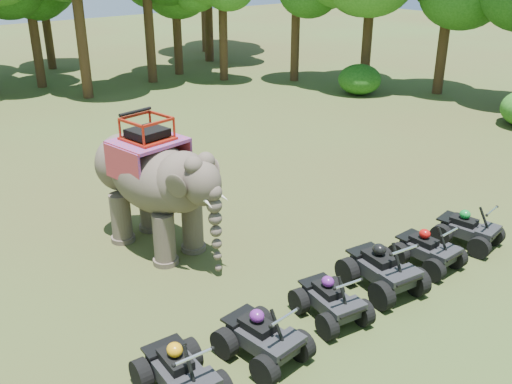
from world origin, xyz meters
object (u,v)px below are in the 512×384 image
(atv_0, at_px, (180,367))
(atv_4, at_px, (428,245))
(atv_2, at_px, (331,295))
(atv_3, at_px, (383,263))
(elephant, at_px, (153,183))
(atv_5, at_px, (469,224))
(atv_1, at_px, (263,331))

(atv_0, height_order, atv_4, atv_0)
(atv_2, bearing_deg, atv_4, 9.57)
(atv_2, bearing_deg, atv_0, -171.88)
(atv_0, relative_size, atv_3, 0.93)
(elephant, bearing_deg, atv_5, -47.72)
(atv_5, bearing_deg, atv_2, 171.19)
(atv_1, bearing_deg, atv_4, -4.97)
(atv_0, distance_m, atv_2, 3.78)
(atv_0, xyz_separation_m, atv_2, (3.78, -0.05, -0.04))
(atv_2, height_order, atv_4, atv_2)
(atv_3, bearing_deg, atv_5, 7.40)
(atv_2, bearing_deg, elephant, 112.38)
(atv_1, relative_size, atv_5, 1.05)
(atv_2, relative_size, atv_3, 0.87)
(elephant, height_order, atv_5, elephant)
(atv_4, xyz_separation_m, atv_5, (1.80, -0.00, 0.01))
(atv_2, height_order, atv_3, atv_3)
(atv_1, xyz_separation_m, atv_2, (1.98, 0.08, -0.04))
(atv_1, xyz_separation_m, atv_4, (5.49, 0.12, -0.04))
(elephant, relative_size, atv_3, 2.34)
(atv_0, height_order, atv_3, atv_3)
(atv_0, relative_size, atv_2, 1.07)
(atv_2, bearing_deg, atv_3, 11.05)
(atv_0, distance_m, atv_1, 1.80)
(atv_0, height_order, atv_1, atv_0)
(atv_0, height_order, atv_5, atv_0)
(atv_4, bearing_deg, atv_5, -1.32)
(elephant, relative_size, atv_5, 2.66)
(atv_1, xyz_separation_m, atv_3, (3.76, 0.15, 0.05))
(elephant, xyz_separation_m, atv_1, (-0.71, -5.35, -1.19))
(atv_3, bearing_deg, atv_2, -169.97)
(elephant, bearing_deg, atv_2, -85.70)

